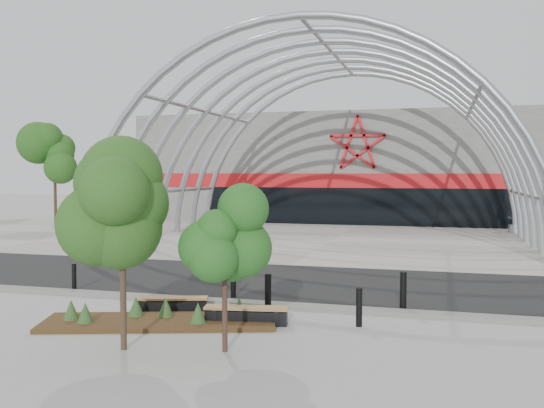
% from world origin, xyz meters
% --- Properties ---
extents(ground, '(140.00, 140.00, 0.00)m').
position_xyz_m(ground, '(0.00, 0.00, 0.00)').
color(ground, '#9C9C97').
rests_on(ground, ground).
extents(road, '(140.00, 7.00, 0.02)m').
position_xyz_m(road, '(0.00, 3.50, 0.01)').
color(road, black).
rests_on(road, ground).
extents(forecourt, '(60.00, 17.00, 0.04)m').
position_xyz_m(forecourt, '(0.00, 15.50, 0.02)').
color(forecourt, '#9F9B90').
rests_on(forecourt, ground).
extents(kerb, '(60.00, 0.50, 0.12)m').
position_xyz_m(kerb, '(0.00, -0.25, 0.06)').
color(kerb, slate).
rests_on(kerb, ground).
extents(arena_building, '(34.00, 15.24, 8.00)m').
position_xyz_m(arena_building, '(0.00, 33.45, 3.99)').
color(arena_building, '#62625D').
rests_on(arena_building, ground).
extents(vault_canopy, '(20.80, 15.80, 20.36)m').
position_xyz_m(vault_canopy, '(0.00, 15.50, 0.02)').
color(vault_canopy, '#A3A9AE').
rests_on(vault_canopy, ground).
extents(planting_bed, '(5.87, 3.34, 0.59)m').
position_xyz_m(planting_bed, '(-1.03, -2.76, 0.14)').
color(planting_bed, '#382912').
rests_on(planting_bed, ground).
extents(street_tree_0, '(1.79, 1.79, 4.09)m').
position_xyz_m(street_tree_0, '(-0.72, -4.89, 2.94)').
color(street_tree_0, '#34291B').
rests_on(street_tree_0, ground).
extents(street_tree_1, '(1.39, 1.39, 3.28)m').
position_xyz_m(street_tree_1, '(1.36, -4.46, 2.36)').
color(street_tree_1, '#331E19').
rests_on(street_tree_1, ground).
extents(bench_0, '(1.91, 0.93, 0.39)m').
position_xyz_m(bench_0, '(-1.21, -1.51, 0.19)').
color(bench_0, black).
rests_on(bench_0, ground).
extents(bench_1, '(2.09, 0.78, 0.43)m').
position_xyz_m(bench_1, '(1.09, -2.19, 0.21)').
color(bench_1, black).
rests_on(bench_1, ground).
extents(bollard_0, '(0.14, 0.14, 0.86)m').
position_xyz_m(bollard_0, '(-5.36, 0.27, 0.43)').
color(bollard_0, black).
rests_on(bollard_0, ground).
extents(bollard_1, '(0.15, 0.15, 0.97)m').
position_xyz_m(bollard_1, '(-0.24, 0.62, 0.48)').
color(bollard_1, black).
rests_on(bollard_1, ground).
extents(bollard_2, '(0.17, 0.17, 1.07)m').
position_xyz_m(bollard_2, '(1.33, -1.11, 0.53)').
color(bollard_2, black).
rests_on(bollard_2, ground).
extents(bollard_3, '(0.15, 0.15, 0.93)m').
position_xyz_m(bollard_3, '(3.76, -1.69, 0.47)').
color(bollard_3, black).
rests_on(bollard_3, ground).
extents(bollard_4, '(0.17, 0.17, 1.06)m').
position_xyz_m(bollard_4, '(4.69, 0.16, 0.53)').
color(bollard_4, black).
rests_on(bollard_4, ground).
extents(bg_tree_0, '(3.00, 3.00, 6.45)m').
position_xyz_m(bg_tree_0, '(-20.00, 20.00, 4.64)').
color(bg_tree_0, '#301E13').
rests_on(bg_tree_0, ground).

